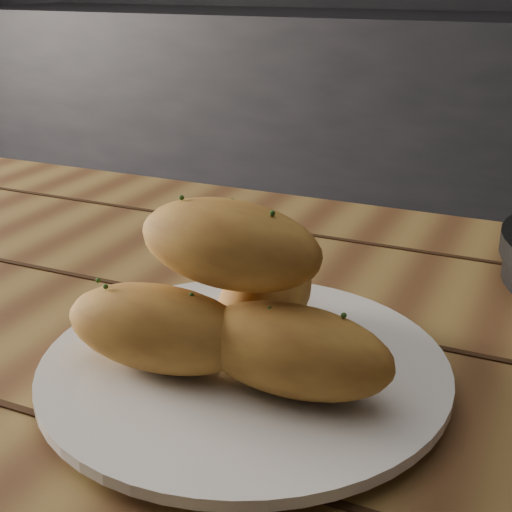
% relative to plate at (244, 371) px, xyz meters
% --- Properties ---
extents(counter, '(2.80, 0.60, 0.90)m').
position_rel_plate_xyz_m(counter, '(-0.54, 1.94, -0.31)').
color(counter, black).
rests_on(counter, ground).
extents(plate, '(0.29, 0.29, 0.02)m').
position_rel_plate_xyz_m(plate, '(0.00, 0.00, 0.00)').
color(plate, white).
rests_on(plate, table).
extents(bread_rolls, '(0.23, 0.18, 0.12)m').
position_rel_plate_xyz_m(bread_rolls, '(-0.00, -0.00, 0.05)').
color(bread_rolls, gold).
rests_on(bread_rolls, plate).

